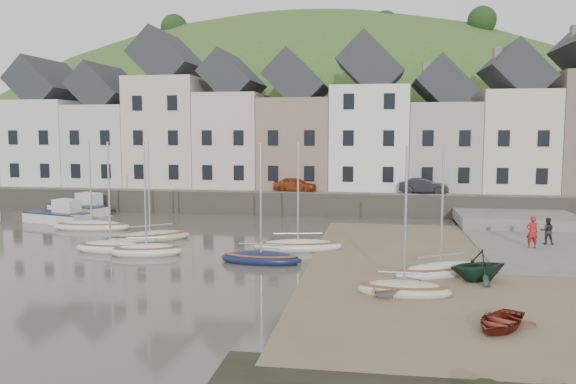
% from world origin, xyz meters
% --- Properties ---
extents(ground, '(160.00, 160.00, 0.00)m').
position_xyz_m(ground, '(0.00, 0.00, 0.00)').
color(ground, '#454036').
rests_on(ground, ground).
extents(quay_land, '(90.00, 30.00, 1.50)m').
position_xyz_m(quay_land, '(0.00, 32.00, 0.75)').
color(quay_land, '#385C24').
rests_on(quay_land, ground).
extents(quay_street, '(70.00, 7.00, 0.10)m').
position_xyz_m(quay_street, '(0.00, 20.50, 1.55)').
color(quay_street, slate).
rests_on(quay_street, quay_land).
extents(seawall, '(70.00, 1.20, 1.80)m').
position_xyz_m(seawall, '(0.00, 17.00, 0.90)').
color(seawall, slate).
rests_on(seawall, ground).
extents(beach, '(18.00, 26.00, 0.06)m').
position_xyz_m(beach, '(11.00, 0.00, 0.03)').
color(beach, brown).
rests_on(beach, ground).
extents(slipway, '(8.00, 18.00, 0.12)m').
position_xyz_m(slipway, '(15.00, 8.00, 0.06)').
color(slipway, slate).
rests_on(slipway, ground).
extents(hillside, '(134.40, 84.00, 84.00)m').
position_xyz_m(hillside, '(-5.00, 60.00, -17.99)').
color(hillside, '#385C24').
rests_on(hillside, ground).
extents(townhouse_terrace, '(61.05, 8.00, 13.93)m').
position_xyz_m(townhouse_terrace, '(1.76, 24.00, 7.32)').
color(townhouse_terrace, silver).
rests_on(townhouse_terrace, quay_land).
extents(sailboat_0, '(5.43, 2.02, 6.32)m').
position_xyz_m(sailboat_0, '(-13.82, 7.98, 0.26)').
color(sailboat_0, silver).
rests_on(sailboat_0, ground).
extents(sailboat_1, '(4.03, 1.62, 6.32)m').
position_xyz_m(sailboat_1, '(-9.26, 1.37, 0.27)').
color(sailboat_1, silver).
rests_on(sailboat_1, ground).
extents(sailboat_2, '(4.98, 4.30, 6.32)m').
position_xyz_m(sailboat_2, '(-8.31, 4.67, 0.26)').
color(sailboat_2, beige).
rests_on(sailboat_2, ground).
extents(sailboat_3, '(4.10, 2.45, 6.32)m').
position_xyz_m(sailboat_3, '(-6.94, 0.83, 0.27)').
color(sailboat_3, silver).
rests_on(sailboat_3, ground).
extents(sailboat_4, '(5.18, 2.44, 6.32)m').
position_xyz_m(sailboat_4, '(0.98, 3.37, 0.26)').
color(sailboat_4, silver).
rests_on(sailboat_4, ground).
extents(sailboat_5, '(4.28, 1.70, 6.32)m').
position_xyz_m(sailboat_5, '(-0.43, -0.11, 0.26)').
color(sailboat_5, '#12193A').
rests_on(sailboat_5, ground).
extents(sailboat_6, '(4.89, 3.82, 6.32)m').
position_xyz_m(sailboat_6, '(8.30, -1.41, 0.26)').
color(sailboat_6, silver).
rests_on(sailboat_6, ground).
extents(sailboat_7, '(3.86, 1.62, 6.32)m').
position_xyz_m(sailboat_7, '(6.49, -4.96, 0.27)').
color(sailboat_7, beige).
rests_on(sailboat_7, ground).
extents(motorboat_0, '(5.33, 3.11, 1.70)m').
position_xyz_m(motorboat_0, '(-17.68, 10.46, 0.58)').
color(motorboat_0, silver).
rests_on(motorboat_0, ground).
extents(motorboat_2, '(5.75, 3.66, 1.70)m').
position_xyz_m(motorboat_2, '(-18.27, 14.77, 0.58)').
color(motorboat_2, silver).
rests_on(motorboat_2, ground).
extents(rowboat_white, '(3.34, 3.52, 0.59)m').
position_xyz_m(rowboat_white, '(6.11, -4.88, 0.36)').
color(rowboat_white, silver).
rests_on(rowboat_white, beach).
extents(rowboat_green, '(3.41, 3.22, 1.42)m').
position_xyz_m(rowboat_green, '(9.80, -2.34, 0.77)').
color(rowboat_green, '#173424').
rests_on(rowboat_green, beach).
extents(rowboat_red, '(2.96, 3.19, 0.54)m').
position_xyz_m(rowboat_red, '(9.48, -8.73, 0.33)').
color(rowboat_red, maroon).
rests_on(rowboat_red, beach).
extents(person_red, '(0.70, 0.50, 1.81)m').
position_xyz_m(person_red, '(13.98, 5.39, 1.03)').
color(person_red, maroon).
rests_on(person_red, slipway).
extents(person_dark, '(0.84, 0.70, 1.57)m').
position_xyz_m(person_dark, '(15.13, 6.64, 0.90)').
color(person_dark, '#232228').
rests_on(person_dark, slipway).
extents(car_left, '(3.76, 1.83, 1.23)m').
position_xyz_m(car_left, '(-1.47, 19.50, 2.22)').
color(car_left, '#9A3B16').
rests_on(car_left, quay_street).
extents(car_right, '(3.98, 1.57, 1.29)m').
position_xyz_m(car_right, '(9.06, 19.50, 2.25)').
color(car_right, black).
rests_on(car_right, quay_street).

